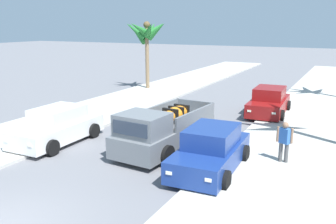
{
  "coord_description": "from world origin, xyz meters",
  "views": [
    {
      "loc": [
        7.44,
        -5.04,
        4.92
      ],
      "look_at": [
        0.38,
        8.84,
        1.2
      ],
      "focal_mm": 39.23,
      "sensor_mm": 36.0,
      "label": 1
    }
  ],
  "objects_px": {
    "car_right_near": "(211,151)",
    "pedestrian": "(284,141)",
    "car_left_near": "(269,102)",
    "palm_tree_left_fore": "(146,32)",
    "car_left_mid": "(58,127)",
    "pickup_truck": "(164,131)"
  },
  "relations": [
    {
      "from": "car_left_near",
      "to": "car_right_near",
      "type": "xyz_separation_m",
      "value": [
        -0.04,
        -9.07,
        0.0
      ]
    },
    {
      "from": "pickup_truck",
      "to": "car_left_near",
      "type": "height_order",
      "value": "pickup_truck"
    },
    {
      "from": "car_left_near",
      "to": "car_right_near",
      "type": "height_order",
      "value": "same"
    },
    {
      "from": "pedestrian",
      "to": "car_left_near",
      "type": "bearing_deg",
      "value": 105.85
    },
    {
      "from": "pedestrian",
      "to": "palm_tree_left_fore",
      "type": "bearing_deg",
      "value": 137.14
    },
    {
      "from": "car_left_near",
      "to": "pedestrian",
      "type": "xyz_separation_m",
      "value": [
        2.1,
        -7.41,
        0.2
      ]
    },
    {
      "from": "car_left_near",
      "to": "car_left_mid",
      "type": "height_order",
      "value": "same"
    },
    {
      "from": "car_left_near",
      "to": "palm_tree_left_fore",
      "type": "xyz_separation_m",
      "value": [
        -10.23,
        4.04,
        3.63
      ]
    },
    {
      "from": "car_left_near",
      "to": "car_right_near",
      "type": "distance_m",
      "value": 9.07
    },
    {
      "from": "pickup_truck",
      "to": "pedestrian",
      "type": "distance_m",
      "value": 4.6
    },
    {
      "from": "car_right_near",
      "to": "car_left_mid",
      "type": "height_order",
      "value": "same"
    },
    {
      "from": "car_left_near",
      "to": "palm_tree_left_fore",
      "type": "distance_m",
      "value": 11.58
    },
    {
      "from": "car_left_near",
      "to": "pedestrian",
      "type": "relative_size",
      "value": 2.71
    },
    {
      "from": "car_right_near",
      "to": "pedestrian",
      "type": "height_order",
      "value": "pedestrian"
    },
    {
      "from": "car_right_near",
      "to": "pedestrian",
      "type": "bearing_deg",
      "value": 37.81
    },
    {
      "from": "car_right_near",
      "to": "car_left_near",
      "type": "bearing_deg",
      "value": 89.77
    },
    {
      "from": "pickup_truck",
      "to": "car_left_mid",
      "type": "bearing_deg",
      "value": -164.68
    },
    {
      "from": "car_right_near",
      "to": "car_left_mid",
      "type": "bearing_deg",
      "value": -179.41
    },
    {
      "from": "car_right_near",
      "to": "palm_tree_left_fore",
      "type": "xyz_separation_m",
      "value": [
        -10.2,
        13.11,
        3.63
      ]
    },
    {
      "from": "pickup_truck",
      "to": "car_left_near",
      "type": "xyz_separation_m",
      "value": [
        2.46,
        7.92,
        -0.1
      ]
    },
    {
      "from": "pickup_truck",
      "to": "car_right_near",
      "type": "xyz_separation_m",
      "value": [
        2.43,
        -1.14,
        -0.1
      ]
    },
    {
      "from": "pickup_truck",
      "to": "palm_tree_left_fore",
      "type": "distance_m",
      "value": 14.69
    }
  ]
}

